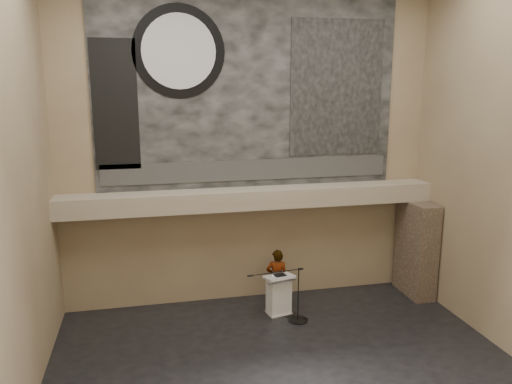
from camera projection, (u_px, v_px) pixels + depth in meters
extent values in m
plane|color=black|center=(289.00, 373.00, 10.42)|extent=(10.00, 10.00, 0.00)
cube|color=#887056|center=(249.00, 147.00, 13.33)|extent=(10.00, 0.02, 8.50)
cube|color=#887056|center=(393.00, 233.00, 5.70)|extent=(10.00, 0.02, 8.50)
cube|color=#887056|center=(10.00, 184.00, 8.45)|extent=(0.02, 8.00, 8.50)
cube|color=#9F917B|center=(253.00, 198.00, 13.23)|extent=(10.00, 0.80, 0.50)
cylinder|color=#B2893D|center=(193.00, 212.00, 12.90)|extent=(0.04, 0.04, 0.06)
cylinder|color=#B2893D|center=(321.00, 205.00, 13.64)|extent=(0.04, 0.04, 0.06)
cube|color=black|center=(250.00, 92.00, 12.99)|extent=(8.00, 0.05, 5.00)
cube|color=#313131|center=(250.00, 170.00, 13.39)|extent=(7.76, 0.02, 0.55)
cylinder|color=black|center=(179.00, 52.00, 12.36)|extent=(2.30, 0.02, 2.30)
cylinder|color=silver|center=(179.00, 51.00, 12.34)|extent=(1.84, 0.02, 1.84)
cube|color=black|center=(337.00, 88.00, 13.45)|extent=(2.60, 0.02, 3.60)
cube|color=black|center=(115.00, 105.00, 12.29)|extent=(1.10, 0.02, 3.20)
cube|color=#44352A|center=(416.00, 248.00, 14.13)|extent=(0.60, 1.40, 2.70)
cube|color=silver|center=(279.00, 314.00, 13.02)|extent=(0.73, 0.61, 0.08)
cube|color=white|center=(279.00, 295.00, 12.91)|extent=(0.64, 0.50, 0.96)
cube|color=white|center=(279.00, 277.00, 12.79)|extent=(0.81, 0.65, 0.13)
cube|color=black|center=(280.00, 275.00, 12.77)|extent=(0.32, 0.28, 0.04)
cube|color=white|center=(275.00, 277.00, 12.71)|extent=(0.26, 0.31, 0.00)
imported|color=beige|center=(277.00, 279.00, 13.35)|extent=(0.67, 0.51, 1.62)
cylinder|color=black|center=(298.00, 320.00, 12.74)|extent=(0.52, 0.52, 0.02)
cylinder|color=black|center=(298.00, 294.00, 12.59)|extent=(0.03, 0.03, 1.42)
cylinder|color=black|center=(275.00, 272.00, 12.24)|extent=(1.42, 0.20, 0.02)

